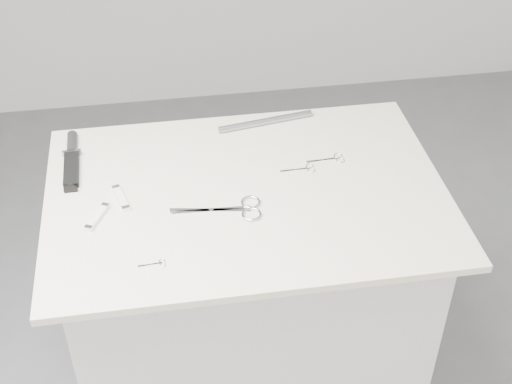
{
  "coord_description": "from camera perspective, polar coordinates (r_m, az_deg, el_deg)",
  "views": [
    {
      "loc": [
        -0.2,
        -1.38,
        2.03
      ],
      "look_at": [
        0.02,
        -0.01,
        0.92
      ],
      "focal_mm": 50.0,
      "sensor_mm": 36.0,
      "label": 1
    }
  ],
  "objects": [
    {
      "name": "sheathed_knife",
      "position": [
        1.95,
        -14.53,
        2.71
      ],
      "size": [
        0.05,
        0.24,
        0.03
      ],
      "rotation": [
        0.0,
        0.0,
        1.6
      ],
      "color": "black",
      "rests_on": "display_board"
    },
    {
      "name": "tiny_scissors",
      "position": [
        1.6,
        -8.01,
        -5.71
      ],
      "size": [
        0.06,
        0.03,
        0.0
      ],
      "rotation": [
        0.0,
        0.0,
        0.07
      ],
      "color": "silver",
      "rests_on": "display_board"
    },
    {
      "name": "large_shears",
      "position": [
        1.73,
        -1.54,
        -1.36
      ],
      "size": [
        0.22,
        0.1,
        0.01
      ],
      "rotation": [
        0.0,
        0.0,
        -0.1
      ],
      "color": "silver",
      "rests_on": "display_board"
    },
    {
      "name": "display_board",
      "position": [
        1.79,
        -0.76,
        -0.16
      ],
      "size": [
        1.0,
        0.7,
        0.02
      ],
      "primitive_type": "cube",
      "color": "beige",
      "rests_on": "plinth"
    },
    {
      "name": "embroidery_scissors_a",
      "position": [
        1.9,
        6.05,
        2.65
      ],
      "size": [
        0.1,
        0.04,
        0.0
      ],
      "rotation": [
        0.0,
        0.0,
        0.06
      ],
      "color": "silver",
      "rests_on": "display_board"
    },
    {
      "name": "plinth",
      "position": [
        2.11,
        -0.65,
        -9.92
      ],
      "size": [
        0.9,
        0.6,
        0.9
      ],
      "primitive_type": "cube",
      "color": "silver",
      "rests_on": "ground"
    },
    {
      "name": "pocket_knife_b",
      "position": [
        1.78,
        -10.76,
        -0.46
      ],
      "size": [
        0.05,
        0.1,
        0.01
      ],
      "rotation": [
        0.0,
        0.0,
        1.84
      ],
      "color": "white",
      "rests_on": "display_board"
    },
    {
      "name": "pocket_knife_a",
      "position": [
        1.74,
        -12.58,
        -1.95
      ],
      "size": [
        0.06,
        0.1,
        0.01
      ],
      "rotation": [
        0.0,
        0.0,
        1.11
      ],
      "color": "white",
      "rests_on": "display_board"
    },
    {
      "name": "metal_rail",
      "position": [
        2.03,
        0.76,
        5.67
      ],
      "size": [
        0.28,
        0.07,
        0.02
      ],
      "primitive_type": "cylinder",
      "rotation": [
        0.0,
        1.57,
        0.17
      ],
      "color": "gray",
      "rests_on": "display_board"
    },
    {
      "name": "embroidery_scissors_b",
      "position": [
        1.86,
        3.77,
        1.85
      ],
      "size": [
        0.09,
        0.04,
        0.0
      ],
      "rotation": [
        0.0,
        0.0,
        0.03
      ],
      "color": "silver",
      "rests_on": "display_board"
    }
  ]
}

